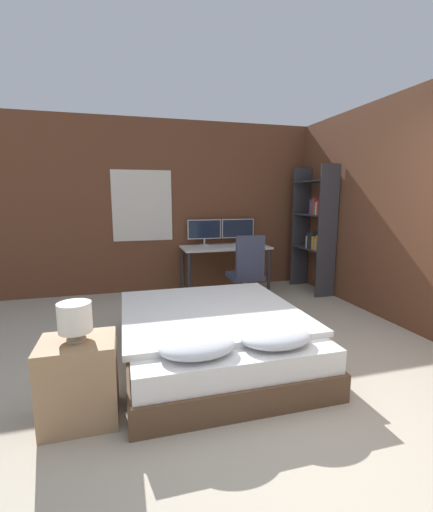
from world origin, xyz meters
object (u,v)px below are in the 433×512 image
(desk, at_px, (225,252))
(bed, at_px, (213,336))
(nightstand, at_px, (80,381))
(keyboard, at_px, (229,248))
(monitor_left, at_px, (204,230))
(office_chair, at_px, (246,279))
(bookshelf, at_px, (316,225))
(computer_mouse, at_px, (246,246))
(monitor_right, at_px, (238,229))
(bedside_lamp, at_px, (75,318))

(desk, bearing_deg, bed, -109.43)
(nightstand, bearing_deg, keyboard, 54.32)
(desk, relative_size, monitor_left, 2.50)
(office_chair, bearing_deg, bookshelf, 18.06)
(desk, height_order, office_chair, office_chair)
(monitor_left, height_order, computer_mouse, monitor_left)
(keyboard, bearing_deg, monitor_right, 57.48)
(nightstand, height_order, monitor_right, monitor_right)
(monitor_left, relative_size, computer_mouse, 7.87)
(monitor_right, bearing_deg, bed, -113.59)
(bed, distance_m, monitor_right, 2.78)
(monitor_left, xyz_separation_m, keyboard, (0.29, -0.45, -0.23))
(keyboard, bearing_deg, nightstand, -125.68)
(bookshelf, bearing_deg, desk, 164.30)
(bedside_lamp, bearing_deg, office_chair, 46.26)
(desk, height_order, bookshelf, bookshelf)
(bedside_lamp, xyz_separation_m, office_chair, (1.95, 2.04, -0.34))
(monitor_right, bearing_deg, monitor_left, 180.00)
(nightstand, distance_m, desk, 3.44)
(bedside_lamp, height_order, computer_mouse, bedside_lamp)
(bedside_lamp, distance_m, monitor_left, 3.48)
(keyboard, bearing_deg, desk, 90.00)
(monitor_right, bearing_deg, keyboard, -122.52)
(office_chair, bearing_deg, bedside_lamp, -133.74)
(monitor_left, height_order, keyboard, monitor_left)
(monitor_left, distance_m, office_chair, 1.24)
(monitor_left, distance_m, bookshelf, 1.77)
(bedside_lamp, relative_size, monitor_left, 0.47)
(desk, distance_m, monitor_right, 0.49)
(bed, relative_size, desk, 1.40)
(monitor_right, xyz_separation_m, computer_mouse, (-0.02, -0.45, -0.22))
(monitor_right, relative_size, keyboard, 1.57)
(computer_mouse, bearing_deg, bookshelf, -8.40)
(nightstand, xyz_separation_m, bedside_lamp, (0.00, 0.00, 0.45))
(bed, height_order, keyboard, keyboard)
(desk, bearing_deg, bookshelf, -15.70)
(office_chair, bearing_deg, monitor_right, 77.77)
(bedside_lamp, relative_size, bookshelf, 0.13)
(bed, distance_m, office_chair, 1.65)
(bookshelf, bearing_deg, bedside_lamp, -142.94)
(monitor_right, bearing_deg, bookshelf, -29.34)
(bookshelf, bearing_deg, computer_mouse, 171.60)
(bed, xyz_separation_m, monitor_right, (1.07, 2.45, 0.75))
(monitor_right, bearing_deg, computer_mouse, -92.65)
(keyboard, distance_m, bookshelf, 1.42)
(bedside_lamp, xyz_separation_m, desk, (1.89, 2.85, -0.09))
(bed, relative_size, computer_mouse, 27.56)
(bedside_lamp, distance_m, keyboard, 3.24)
(bed, bearing_deg, computer_mouse, 62.34)
(bed, relative_size, bedside_lamp, 7.43)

